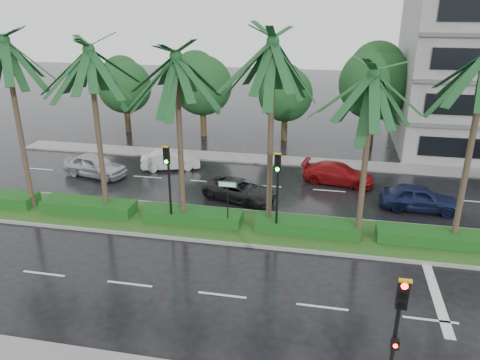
% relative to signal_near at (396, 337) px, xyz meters
% --- Properties ---
extents(ground, '(120.00, 120.00, 0.00)m').
position_rel_signal_near_xyz_m(ground, '(-6.00, 9.39, -2.50)').
color(ground, black).
rests_on(ground, ground).
extents(far_sidewalk, '(40.00, 2.00, 0.12)m').
position_rel_signal_near_xyz_m(far_sidewalk, '(-6.00, 21.39, -2.44)').
color(far_sidewalk, gray).
rests_on(far_sidewalk, ground).
extents(median, '(36.00, 4.00, 0.15)m').
position_rel_signal_near_xyz_m(median, '(-6.00, 10.39, -2.42)').
color(median, gray).
rests_on(median, ground).
extents(hedge, '(35.20, 1.40, 0.60)m').
position_rel_signal_near_xyz_m(hedge, '(-6.00, 10.39, -2.05)').
color(hedge, '#134316').
rests_on(hedge, median).
extents(lane_markings, '(34.00, 13.06, 0.01)m').
position_rel_signal_near_xyz_m(lane_markings, '(-2.96, 8.96, -2.50)').
color(lane_markings, silver).
rests_on(lane_markings, ground).
extents(palm_row, '(26.30, 4.20, 10.05)m').
position_rel_signal_near_xyz_m(palm_row, '(-7.25, 10.41, 5.73)').
color(palm_row, '#3D3323').
rests_on(palm_row, median).
extents(signal_near, '(0.34, 0.45, 4.36)m').
position_rel_signal_near_xyz_m(signal_near, '(0.00, 0.00, 0.00)').
color(signal_near, black).
rests_on(signal_near, near_sidewalk).
extents(signal_median_left, '(0.34, 0.42, 4.36)m').
position_rel_signal_near_xyz_m(signal_median_left, '(-10.00, 9.69, 0.49)').
color(signal_median_left, black).
rests_on(signal_median_left, median).
extents(signal_median_right, '(0.34, 0.42, 4.36)m').
position_rel_signal_near_xyz_m(signal_median_right, '(-4.50, 9.69, 0.49)').
color(signal_median_right, black).
rests_on(signal_median_right, median).
extents(street_sign, '(0.95, 0.09, 2.60)m').
position_rel_signal_near_xyz_m(street_sign, '(-7.00, 9.87, -0.38)').
color(street_sign, black).
rests_on(street_sign, median).
extents(bg_trees, '(32.58, 5.68, 8.21)m').
position_rel_signal_near_xyz_m(bg_trees, '(-5.35, 26.98, 2.14)').
color(bg_trees, '#3A2F1A').
rests_on(bg_trees, ground).
extents(car_silver, '(2.70, 4.69, 1.50)m').
position_rel_signal_near_xyz_m(car_silver, '(-17.50, 15.94, -1.75)').
color(car_silver, '#B2B6BA').
rests_on(car_silver, ground).
extents(car_white, '(2.66, 4.30, 1.34)m').
position_rel_signal_near_xyz_m(car_white, '(-13.00, 18.27, -1.83)').
color(car_white, '#B9B9B9').
rests_on(car_white, ground).
extents(car_darkgrey, '(3.36, 4.85, 1.23)m').
position_rel_signal_near_xyz_m(car_darkgrey, '(-7.20, 13.92, -1.89)').
color(car_darkgrey, black).
rests_on(car_darkgrey, ground).
extents(car_red, '(2.61, 4.84, 1.33)m').
position_rel_signal_near_xyz_m(car_red, '(-1.50, 17.79, -1.84)').
color(car_red, maroon).
rests_on(car_red, ground).
extents(car_blue, '(1.95, 4.41, 1.48)m').
position_rel_signal_near_xyz_m(car_blue, '(3.00, 14.55, -1.77)').
color(car_blue, '#161D42').
rests_on(car_blue, ground).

